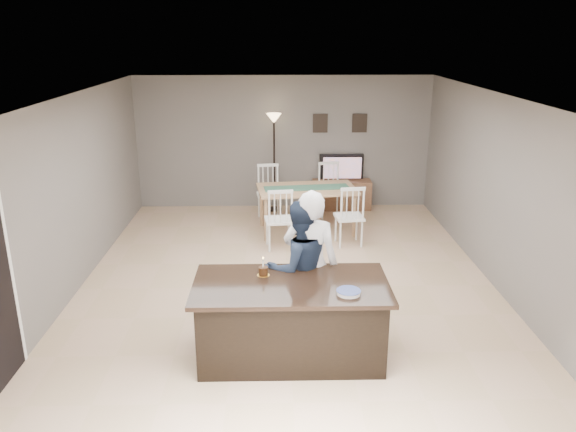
{
  "coord_description": "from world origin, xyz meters",
  "views": [
    {
      "loc": [
        -0.16,
        -7.39,
        3.52
      ],
      "look_at": [
        0.0,
        -0.3,
        1.18
      ],
      "focal_mm": 35.0,
      "sensor_mm": 36.0,
      "label": 1
    }
  ],
  "objects_px": {
    "man": "(299,268)",
    "birthday_cake": "(263,271)",
    "tv_console": "(341,195)",
    "television": "(342,167)",
    "dining_table": "(307,195)",
    "plate_stack": "(349,292)",
    "woman": "(310,263)",
    "kitchen_island": "(291,320)",
    "floor_lamp": "(274,136)"
  },
  "relations": [
    {
      "from": "man",
      "to": "birthday_cake",
      "type": "height_order",
      "value": "man"
    },
    {
      "from": "tv_console",
      "to": "birthday_cake",
      "type": "height_order",
      "value": "birthday_cake"
    },
    {
      "from": "television",
      "to": "dining_table",
      "type": "relative_size",
      "value": 0.42
    },
    {
      "from": "man",
      "to": "plate_stack",
      "type": "relative_size",
      "value": 6.51
    },
    {
      "from": "plate_stack",
      "to": "dining_table",
      "type": "bearing_deg",
      "value": 92.5
    },
    {
      "from": "dining_table",
      "to": "woman",
      "type": "bearing_deg",
      "value": -99.18
    },
    {
      "from": "television",
      "to": "birthday_cake",
      "type": "xyz_separation_m",
      "value": [
        -1.51,
        -5.42,
        0.09
      ]
    },
    {
      "from": "kitchen_island",
      "to": "plate_stack",
      "type": "bearing_deg",
      "value": -24.37
    },
    {
      "from": "kitchen_island",
      "to": "plate_stack",
      "type": "xyz_separation_m",
      "value": [
        0.6,
        -0.27,
        0.47
      ]
    },
    {
      "from": "kitchen_island",
      "to": "floor_lamp",
      "type": "relative_size",
      "value": 1.08
    },
    {
      "from": "kitchen_island",
      "to": "tv_console",
      "type": "height_order",
      "value": "kitchen_island"
    },
    {
      "from": "birthday_cake",
      "to": "plate_stack",
      "type": "bearing_deg",
      "value": -28.56
    },
    {
      "from": "birthday_cake",
      "to": "dining_table",
      "type": "xyz_separation_m",
      "value": [
        0.71,
        3.98,
        -0.27
      ]
    },
    {
      "from": "plate_stack",
      "to": "floor_lamp",
      "type": "height_order",
      "value": "floor_lamp"
    },
    {
      "from": "television",
      "to": "man",
      "type": "height_order",
      "value": "man"
    },
    {
      "from": "plate_stack",
      "to": "dining_table",
      "type": "distance_m",
      "value": 4.48
    },
    {
      "from": "dining_table",
      "to": "television",
      "type": "bearing_deg",
      "value": 54.26
    },
    {
      "from": "man",
      "to": "floor_lamp",
      "type": "xyz_separation_m",
      "value": [
        -0.29,
        4.96,
        0.7
      ]
    },
    {
      "from": "woman",
      "to": "man",
      "type": "xyz_separation_m",
      "value": [
        -0.14,
        0.0,
        -0.06
      ]
    },
    {
      "from": "birthday_cake",
      "to": "plate_stack",
      "type": "xyz_separation_m",
      "value": [
        0.9,
        -0.49,
        -0.03
      ]
    },
    {
      "from": "woman",
      "to": "plate_stack",
      "type": "height_order",
      "value": "woman"
    },
    {
      "from": "dining_table",
      "to": "floor_lamp",
      "type": "height_order",
      "value": "floor_lamp"
    },
    {
      "from": "man",
      "to": "birthday_cake",
      "type": "bearing_deg",
      "value": 20.01
    },
    {
      "from": "kitchen_island",
      "to": "man",
      "type": "bearing_deg",
      "value": 79.22
    },
    {
      "from": "man",
      "to": "birthday_cake",
      "type": "xyz_separation_m",
      "value": [
        -0.41,
        -0.33,
        0.11
      ]
    },
    {
      "from": "kitchen_island",
      "to": "dining_table",
      "type": "relative_size",
      "value": 0.99
    },
    {
      "from": "tv_console",
      "to": "dining_table",
      "type": "distance_m",
      "value": 1.63
    },
    {
      "from": "man",
      "to": "dining_table",
      "type": "bearing_deg",
      "value": -113.24
    },
    {
      "from": "birthday_cake",
      "to": "plate_stack",
      "type": "relative_size",
      "value": 0.86
    },
    {
      "from": "woman",
      "to": "plate_stack",
      "type": "distance_m",
      "value": 0.89
    },
    {
      "from": "man",
      "to": "birthday_cake",
      "type": "distance_m",
      "value": 0.54
    },
    {
      "from": "tv_console",
      "to": "dining_table",
      "type": "xyz_separation_m",
      "value": [
        -0.8,
        -1.37,
        0.38
      ]
    },
    {
      "from": "tv_console",
      "to": "woman",
      "type": "xyz_separation_m",
      "value": [
        -0.95,
        -5.02,
        0.6
      ]
    },
    {
      "from": "tv_console",
      "to": "plate_stack",
      "type": "bearing_deg",
      "value": -95.89
    },
    {
      "from": "television",
      "to": "man",
      "type": "distance_m",
      "value": 5.21
    },
    {
      "from": "birthday_cake",
      "to": "floor_lamp",
      "type": "xyz_separation_m",
      "value": [
        0.12,
        5.29,
        0.59
      ]
    },
    {
      "from": "woman",
      "to": "plate_stack",
      "type": "xyz_separation_m",
      "value": [
        0.35,
        -0.82,
        0.02
      ]
    },
    {
      "from": "dining_table",
      "to": "kitchen_island",
      "type": "bearing_deg",
      "value": -102.21
    },
    {
      "from": "birthday_cake",
      "to": "dining_table",
      "type": "bearing_deg",
      "value": 79.9
    },
    {
      "from": "television",
      "to": "floor_lamp",
      "type": "xyz_separation_m",
      "value": [
        -1.39,
        -0.13,
        0.68
      ]
    },
    {
      "from": "man",
      "to": "floor_lamp",
      "type": "bearing_deg",
      "value": -105.2
    },
    {
      "from": "dining_table",
      "to": "floor_lamp",
      "type": "bearing_deg",
      "value": 107.56
    },
    {
      "from": "tv_console",
      "to": "dining_table",
      "type": "height_order",
      "value": "dining_table"
    },
    {
      "from": "floor_lamp",
      "to": "plate_stack",
      "type": "bearing_deg",
      "value": -82.25
    },
    {
      "from": "woman",
      "to": "man",
      "type": "bearing_deg",
      "value": 13.89
    },
    {
      "from": "television",
      "to": "floor_lamp",
      "type": "height_order",
      "value": "floor_lamp"
    },
    {
      "from": "plate_stack",
      "to": "dining_table",
      "type": "xyz_separation_m",
      "value": [
        -0.2,
        4.47,
        -0.24
      ]
    },
    {
      "from": "tv_console",
      "to": "dining_table",
      "type": "relative_size",
      "value": 0.55
    },
    {
      "from": "tv_console",
      "to": "woman",
      "type": "relative_size",
      "value": 0.67
    },
    {
      "from": "television",
      "to": "plate_stack",
      "type": "xyz_separation_m",
      "value": [
        -0.6,
        -5.91,
        0.06
      ]
    }
  ]
}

